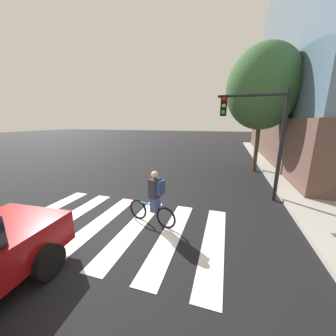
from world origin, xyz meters
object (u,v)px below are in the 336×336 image
object	(u,v)px
traffic_light_near	(259,127)
street_tree_near	(263,88)
cyclist	(154,199)
fire_hydrant	(301,174)

from	to	relation	value
traffic_light_near	street_tree_near	size ratio (longest dim) A/B	0.58
cyclist	fire_hydrant	xyz separation A→B (m)	(5.57, 5.78, -0.31)
cyclist	street_tree_near	world-z (taller)	street_tree_near
cyclist	traffic_light_near	bearing A→B (deg)	45.64
street_tree_near	fire_hydrant	bearing A→B (deg)	-48.53
fire_hydrant	street_tree_near	world-z (taller)	street_tree_near
traffic_light_near	fire_hydrant	world-z (taller)	traffic_light_near
traffic_light_near	cyclist	bearing A→B (deg)	-134.36
cyclist	fire_hydrant	size ratio (longest dim) A/B	2.17
fire_hydrant	street_tree_near	xyz separation A→B (m)	(-1.88, 2.13, 4.40)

